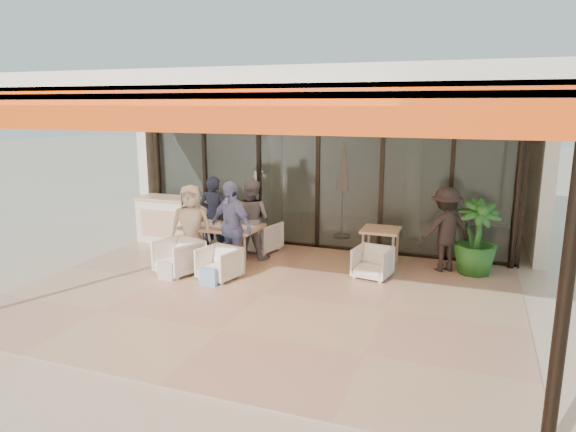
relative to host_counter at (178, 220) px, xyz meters
name	(u,v)px	position (x,y,z in m)	size (l,w,h in m)	color
ground	(263,295)	(3.04, -2.30, -0.53)	(70.00, 70.00, 0.00)	#C6B293
terrace_floor	(263,295)	(3.04, -2.30, -0.53)	(8.00, 6.00, 0.01)	tan
terrace_structure	(254,91)	(3.04, -2.56, 2.72)	(8.00, 6.00, 3.40)	silver
glass_storefront	(318,175)	(3.04, 0.70, 1.07)	(8.08, 0.10, 3.20)	#9EADA3
interior_block	(346,138)	(3.04, 3.02, 1.70)	(9.05, 3.62, 3.52)	silver
host_counter	(178,220)	(0.00, 0.00, 0.00)	(1.85, 0.65, 1.04)	silver
dining_table	(222,228)	(1.58, -0.92, 0.16)	(1.50, 0.90, 0.93)	tan
chair_far_left	(226,233)	(1.17, 0.03, -0.21)	(0.63, 0.59, 0.65)	white
chair_far_right	(261,235)	(2.01, 0.03, -0.17)	(0.70, 0.65, 0.72)	white
chair_near_left	(178,255)	(1.17, -1.87, -0.17)	(0.70, 0.66, 0.72)	white
chair_near_right	(219,262)	(2.01, -1.87, -0.21)	(0.63, 0.59, 0.65)	white
diner_navy	(214,216)	(1.17, -0.47, 0.29)	(0.60, 0.39, 1.64)	#191F39
diner_grey	(251,219)	(2.01, -0.47, 0.28)	(0.79, 0.61, 1.62)	slate
diner_cream	(191,226)	(1.17, -1.37, 0.27)	(0.78, 0.51, 1.59)	beige
diner_periwinkle	(231,227)	(2.01, -1.37, 0.32)	(1.00, 0.42, 1.71)	#7580C3
tote_bag_cream	(166,272)	(1.17, -2.27, -0.36)	(0.30, 0.10, 0.34)	silver
tote_bag_blue	(208,277)	(2.01, -2.27, -0.36)	(0.30, 0.10, 0.34)	#99BFD8
side_table	(381,234)	(4.55, -0.11, 0.11)	(0.70, 0.70, 0.74)	tan
side_chair	(373,261)	(4.55, -0.86, -0.21)	(0.62, 0.58, 0.64)	white
standing_woman	(445,230)	(5.72, -0.01, 0.26)	(1.03, 0.59, 1.59)	black
potted_palm	(476,238)	(6.27, 0.00, 0.17)	(0.78, 0.78, 1.39)	#1E5919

